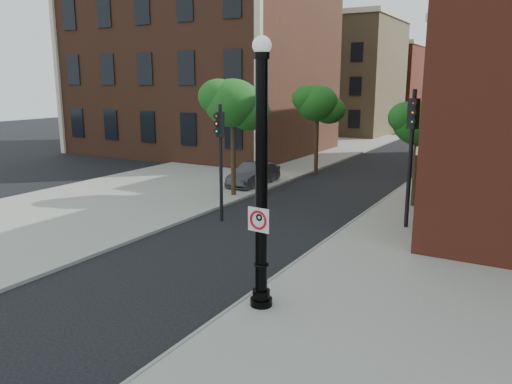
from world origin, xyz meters
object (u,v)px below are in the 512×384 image
Objects in this scene: no_parking_sign at (259,220)px; lamppost at (262,191)px; parked_car at (254,175)px; traffic_signal_right at (412,137)px; traffic_signal_left at (220,144)px.

lamppost is at bearing 99.26° from no_parking_sign.
traffic_signal_right reaches higher than parked_car.
lamppost is at bearing -59.76° from parked_car.
parked_car is (-7.82, 13.24, -1.76)m from no_parking_sign.
lamppost is 8.36m from traffic_signal_left.
traffic_signal_left is at bearing 134.31° from no_parking_sign.
lamppost reaches higher than traffic_signal_right.
traffic_signal_right is at bearing -25.08° from parked_car.
lamppost is at bearing -69.03° from traffic_signal_left.
parked_car is 0.82× the size of traffic_signal_left.
lamppost is 1.71× the size of parked_car.
traffic_signal_left is at bearing -142.84° from traffic_signal_right.
lamppost reaches higher than no_parking_sign.
no_parking_sign is (0.01, -0.17, -0.67)m from lamppost.
no_parking_sign is 9.21m from traffic_signal_right.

